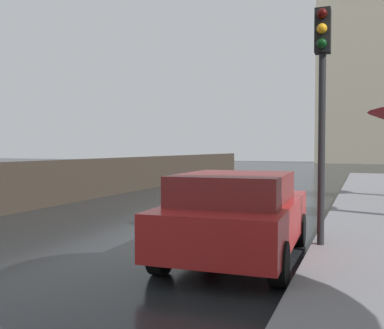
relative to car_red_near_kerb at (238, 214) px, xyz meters
name	(u,v)px	position (x,y,z in m)	size (l,w,h in m)	color
car_red_near_kerb	(238,214)	(0.00, 0.00, 0.00)	(2.04, 3.95, 1.42)	maroon
traffic_light	(322,81)	(1.23, 0.95, 2.22)	(0.26, 0.39, 4.06)	black
distant_tower	(382,34)	(3.78, 50.63, 14.76)	(14.79, 7.94, 31.02)	#B2A88E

